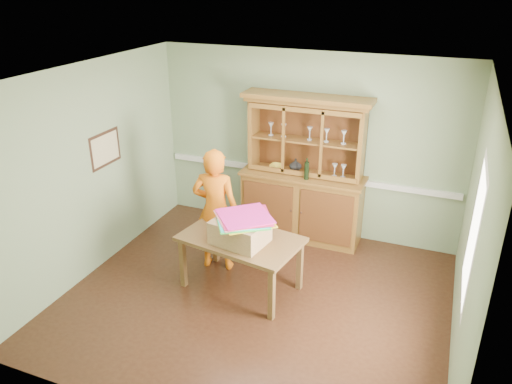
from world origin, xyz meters
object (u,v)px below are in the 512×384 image
at_px(dining_table, 241,243).
at_px(china_hutch, 303,189).
at_px(cardboard_box, 240,232).
at_px(person, 216,210).

bearing_deg(dining_table, china_hutch, 88.92).
relative_size(cardboard_box, person, 0.36).
height_order(china_hutch, person, china_hutch).
relative_size(dining_table, person, 0.93).
bearing_deg(china_hutch, cardboard_box, -98.77).
height_order(china_hutch, dining_table, china_hutch).
height_order(dining_table, person, person).
distance_m(china_hutch, person, 1.49).
height_order(dining_table, cardboard_box, cardboard_box).
bearing_deg(cardboard_box, china_hutch, 81.23).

